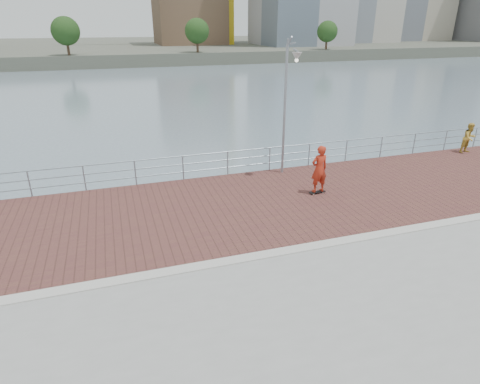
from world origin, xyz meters
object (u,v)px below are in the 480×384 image
object	(u,v)px
guardrail	(206,163)
bystander	(469,138)
street_lamp	(290,85)
skateboarder	(319,169)

from	to	relation	value
guardrail	bystander	world-z (taller)	bystander
street_lamp	bystander	world-z (taller)	street_lamp
street_lamp	skateboarder	xyz separation A→B (m)	(0.38, -2.34, -2.97)
guardrail	bystander	bearing A→B (deg)	-3.01
guardrail	street_lamp	world-z (taller)	street_lamp
guardrail	bystander	size ratio (longest dim) A/B	24.39
street_lamp	bystander	bearing A→B (deg)	0.93
skateboarder	bystander	distance (m)	10.56
guardrail	skateboarder	size ratio (longest dim) A/B	20.12
skateboarder	bystander	world-z (taller)	skateboarder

